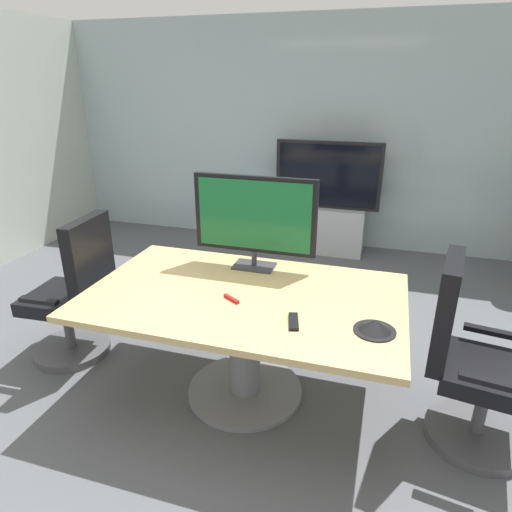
% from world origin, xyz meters
% --- Properties ---
extents(ground_plane, '(7.38, 7.38, 0.00)m').
position_xyz_m(ground_plane, '(0.00, 0.00, 0.00)').
color(ground_plane, '#515459').
extents(wall_back_glass_partition, '(6.38, 0.10, 2.63)m').
position_xyz_m(wall_back_glass_partition, '(0.00, 3.19, 1.32)').
color(wall_back_glass_partition, '#9EB2B7').
rests_on(wall_back_glass_partition, ground).
extents(conference_table, '(1.92, 1.17, 0.74)m').
position_xyz_m(conference_table, '(0.15, 0.08, 0.55)').
color(conference_table, tan).
rests_on(conference_table, ground).
extents(office_chair_left, '(0.61, 0.59, 1.09)m').
position_xyz_m(office_chair_left, '(-1.17, 0.14, 0.46)').
color(office_chair_left, '#4C4C51').
rests_on(office_chair_left, ground).
extents(office_chair_right, '(0.63, 0.61, 1.09)m').
position_xyz_m(office_chair_right, '(1.46, 0.08, 0.46)').
color(office_chair_right, '#4C4C51').
rests_on(office_chair_right, ground).
extents(tv_monitor, '(0.84, 0.18, 0.64)m').
position_xyz_m(tv_monitor, '(0.09, 0.49, 1.10)').
color(tv_monitor, '#333338').
rests_on(tv_monitor, conference_table).
extents(wall_display_unit, '(1.20, 0.36, 1.31)m').
position_xyz_m(wall_display_unit, '(0.25, 2.83, 0.44)').
color(wall_display_unit, '#B7BABC').
rests_on(wall_display_unit, ground).
extents(conference_phone, '(0.22, 0.22, 0.07)m').
position_xyz_m(conference_phone, '(0.93, -0.14, 0.77)').
color(conference_phone, black).
rests_on(conference_phone, conference_table).
extents(remote_control, '(0.09, 0.18, 0.02)m').
position_xyz_m(remote_control, '(0.51, -0.18, 0.75)').
color(remote_control, black).
rests_on(remote_control, conference_table).
extents(whiteboard_marker, '(0.12, 0.09, 0.02)m').
position_xyz_m(whiteboard_marker, '(0.10, -0.03, 0.75)').
color(whiteboard_marker, red).
rests_on(whiteboard_marker, conference_table).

